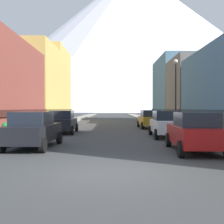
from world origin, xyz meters
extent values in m
plane|color=#3A3A3A|center=(0.00, 0.00, 0.00)|extent=(400.00, 400.00, 0.00)
cube|color=gray|center=(-6.25, 35.00, 0.07)|extent=(2.50, 100.00, 0.15)
cube|color=gray|center=(6.25, 35.00, 0.07)|extent=(2.50, 100.00, 0.15)
cube|color=#D8B259|center=(-10.78, 28.37, 5.13)|extent=(6.56, 9.17, 10.26)
cube|color=brown|center=(-10.78, 28.37, 1.60)|extent=(6.86, 9.17, 0.50)
cube|color=#D8B259|center=(-10.98, 38.34, 5.89)|extent=(6.96, 10.76, 11.78)
cube|color=brown|center=(-10.98, 38.34, 1.60)|extent=(7.26, 10.76, 0.50)
cube|color=#66605B|center=(11.68, 26.50, 4.07)|extent=(8.36, 8.42, 8.15)
cube|color=#2D2B29|center=(11.68, 26.50, 1.60)|extent=(8.66, 8.42, 0.50)
cube|color=slate|center=(10.92, 37.06, 4.98)|extent=(6.85, 12.48, 9.96)
cube|color=#22333F|center=(10.92, 37.06, 1.60)|extent=(7.15, 12.48, 0.50)
cube|color=black|center=(-3.80, 5.51, 0.74)|extent=(1.98, 4.46, 0.80)
cube|color=#1E232D|center=(-3.81, 5.26, 1.46)|extent=(1.67, 2.25, 0.64)
cylinder|color=black|center=(-4.67, 7.19, 0.34)|extent=(0.24, 0.69, 0.68)
cylinder|color=black|center=(-2.83, 7.13, 0.34)|extent=(0.24, 0.69, 0.68)
cylinder|color=black|center=(-4.77, 3.89, 0.34)|extent=(0.24, 0.69, 0.68)
cylinder|color=black|center=(-2.93, 3.83, 0.34)|extent=(0.24, 0.69, 0.68)
cube|color=black|center=(-3.80, 13.77, 0.74)|extent=(1.93, 4.44, 0.80)
cube|color=#1E232D|center=(-3.79, 13.52, 1.46)|extent=(1.65, 2.23, 0.64)
cylinder|color=black|center=(-4.76, 15.40, 0.34)|extent=(0.23, 0.68, 0.68)
cylinder|color=black|center=(-2.92, 15.44, 0.34)|extent=(0.23, 0.68, 0.68)
cylinder|color=black|center=(-4.68, 12.10, 0.34)|extent=(0.23, 0.68, 0.68)
cylinder|color=black|center=(-2.84, 12.14, 0.34)|extent=(0.23, 0.68, 0.68)
cube|color=#9E1111|center=(3.80, 4.22, 0.74)|extent=(2.05, 4.48, 0.80)
cube|color=#1E232D|center=(3.79, 3.97, 1.46)|extent=(1.70, 2.27, 0.64)
cylinder|color=black|center=(2.96, 5.91, 0.34)|extent=(0.25, 0.69, 0.68)
cylinder|color=black|center=(4.80, 5.83, 0.34)|extent=(0.25, 0.69, 0.68)
cylinder|color=black|center=(2.80, 2.62, 0.34)|extent=(0.25, 0.69, 0.68)
cube|color=silver|center=(3.80, 10.65, 0.74)|extent=(1.93, 4.44, 0.80)
cube|color=#1E232D|center=(3.81, 10.90, 1.46)|extent=(1.65, 2.23, 0.64)
cylinder|color=black|center=(4.69, 8.98, 0.34)|extent=(0.23, 0.68, 0.68)
cylinder|color=black|center=(2.85, 9.02, 0.34)|extent=(0.23, 0.68, 0.68)
cylinder|color=black|center=(4.75, 12.28, 0.34)|extent=(0.23, 0.68, 0.68)
cylinder|color=black|center=(2.91, 12.32, 0.34)|extent=(0.23, 0.68, 0.68)
cube|color=#B28419|center=(3.80, 19.43, 0.74)|extent=(1.94, 4.44, 0.80)
cube|color=#1E232D|center=(3.81, 19.18, 1.46)|extent=(1.65, 2.24, 0.64)
cylinder|color=black|center=(2.84, 21.06, 0.34)|extent=(0.24, 0.68, 0.68)
cylinder|color=black|center=(4.68, 21.10, 0.34)|extent=(0.24, 0.68, 0.68)
cylinder|color=black|center=(2.92, 17.76, 0.34)|extent=(0.24, 0.68, 0.68)
cylinder|color=black|center=(4.76, 17.80, 0.34)|extent=(0.24, 0.68, 0.68)
cylinder|color=#4C5156|center=(6.35, 8.49, 0.60)|extent=(0.56, 0.56, 0.90)
cylinder|color=#2D2D33|center=(6.35, 8.49, 1.09)|extent=(0.59, 0.59, 0.08)
cylinder|color=brown|center=(7.00, 16.55, 0.33)|extent=(0.47, 0.47, 0.36)
sphere|color=#2F5D20|center=(7.00, 16.55, 0.73)|extent=(0.54, 0.54, 0.54)
cylinder|color=#4C4C51|center=(-7.00, 10.37, 0.34)|extent=(0.48, 0.48, 0.37)
sphere|color=#1B7B2F|center=(-7.00, 10.37, 0.74)|extent=(0.56, 0.56, 0.56)
cylinder|color=black|center=(5.35, 14.92, 2.90)|extent=(0.12, 0.12, 5.50)
sphere|color=white|center=(5.35, 14.92, 5.83)|extent=(0.36, 0.36, 0.36)
cone|color=white|center=(20.81, 260.00, 67.05)|extent=(297.68, 297.68, 134.10)
camera|label=1|loc=(0.09, -8.53, 1.95)|focal=45.50mm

